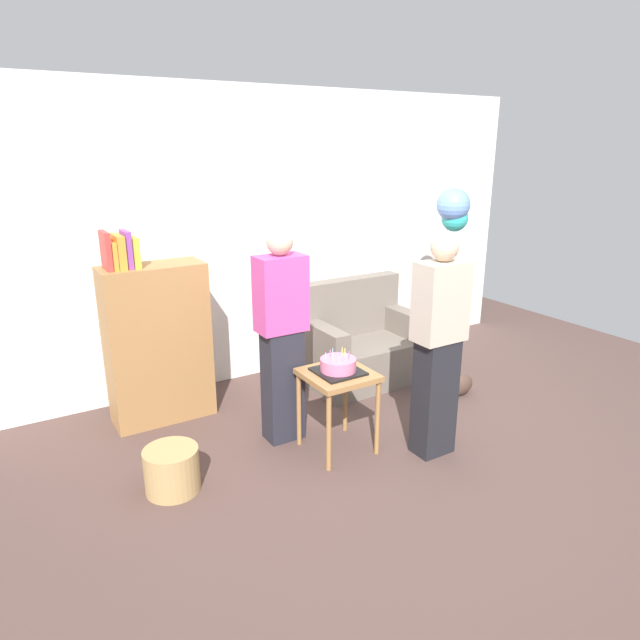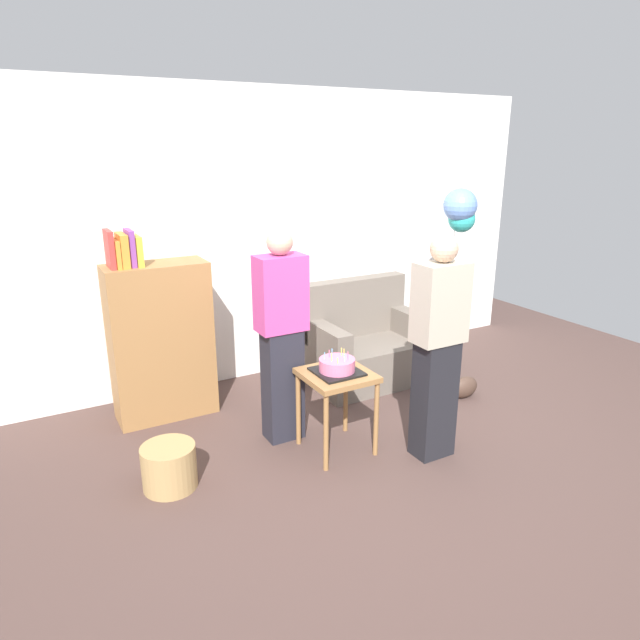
% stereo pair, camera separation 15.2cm
% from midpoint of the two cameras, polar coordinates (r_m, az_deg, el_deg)
% --- Properties ---
extents(ground_plane, '(8.00, 8.00, 0.00)m').
position_cam_midpoint_polar(ground_plane, '(4.25, 6.36, -13.92)').
color(ground_plane, '#4C3833').
extents(wall_back, '(6.00, 0.10, 2.70)m').
position_cam_midpoint_polar(wall_back, '(5.45, -6.52, 8.34)').
color(wall_back, silver).
rests_on(wall_back, ground_plane).
extents(couch, '(1.10, 0.70, 0.96)m').
position_cam_midpoint_polar(couch, '(5.44, 3.30, -2.61)').
color(couch, '#6B6056').
rests_on(couch, ground_plane).
extents(bookshelf, '(0.80, 0.36, 1.58)m').
position_cam_midpoint_polar(bookshelf, '(4.76, -17.03, -2.04)').
color(bookshelf, olive).
rests_on(bookshelf, ground_plane).
extents(side_table, '(0.48, 0.48, 0.62)m').
position_cam_midpoint_polar(side_table, '(4.13, 0.76, -6.55)').
color(side_table, olive).
rests_on(side_table, ground_plane).
extents(birthday_cake, '(0.32, 0.32, 0.17)m').
position_cam_midpoint_polar(birthday_cake, '(4.07, 0.77, -4.67)').
color(birthday_cake, black).
rests_on(birthday_cake, side_table).
extents(person_blowing_candles, '(0.36, 0.22, 1.63)m').
position_cam_midpoint_polar(person_blowing_candles, '(4.20, -4.93, -1.68)').
color(person_blowing_candles, '#23232D').
rests_on(person_blowing_candles, ground_plane).
extents(person_holding_cake, '(0.36, 0.22, 1.63)m').
position_cam_midpoint_polar(person_holding_cake, '(4.05, 10.78, -2.64)').
color(person_holding_cake, black).
rests_on(person_holding_cake, ground_plane).
extents(wicker_basket, '(0.36, 0.36, 0.30)m').
position_cam_midpoint_polar(wicker_basket, '(3.98, -15.82, -14.36)').
color(wicker_basket, '#A88451').
rests_on(wicker_basket, ground_plane).
extents(handbag, '(0.28, 0.14, 0.20)m').
position_cam_midpoint_polar(handbag, '(5.30, 13.15, -6.40)').
color(handbag, '#473328').
rests_on(handbag, ground_plane).
extents(balloon_bunch, '(0.32, 0.32, 1.80)m').
position_cam_midpoint_polar(balloon_bunch, '(5.59, 12.58, 10.83)').
color(balloon_bunch, silver).
rests_on(balloon_bunch, ground_plane).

